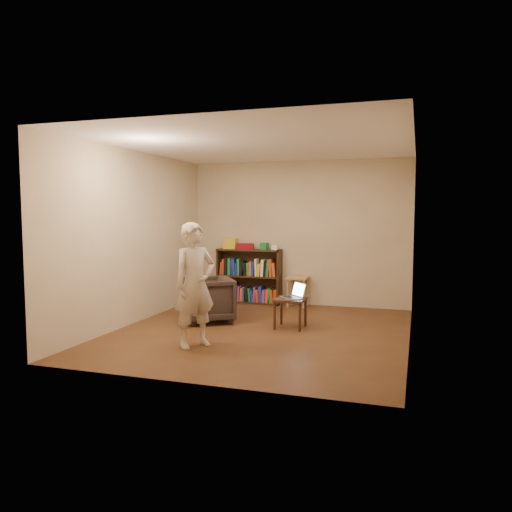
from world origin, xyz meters
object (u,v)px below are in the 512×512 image
(armchair, at_px, (208,299))
(laptop, at_px, (294,294))
(bookshelf, at_px, (249,279))
(stool, at_px, (298,282))
(side_table, at_px, (290,303))
(person, at_px, (195,285))

(armchair, height_order, laptop, armchair)
(bookshelf, height_order, armchair, bookshelf)
(stool, distance_m, laptop, 1.69)
(side_table, height_order, person, person)
(bookshelf, xyz_separation_m, person, (0.33, -3.08, 0.34))
(bookshelf, bearing_deg, armchair, -93.03)
(stool, xyz_separation_m, side_table, (0.29, -1.67, -0.07))
(bookshelf, distance_m, person, 3.12)
(bookshelf, distance_m, side_table, 2.13)
(bookshelf, relative_size, armchair, 1.59)
(stool, bearing_deg, side_table, -80.19)
(laptop, relative_size, person, 0.27)
(armchair, distance_m, side_table, 1.31)
(stool, bearing_deg, armchair, -121.66)
(laptop, bearing_deg, bookshelf, 172.15)
(stool, xyz_separation_m, armchair, (-1.02, -1.66, -0.09))
(laptop, bearing_deg, person, -78.80)
(bookshelf, bearing_deg, laptop, -53.49)
(armchair, height_order, side_table, armchair)
(stool, height_order, person, person)
(laptop, bearing_deg, armchair, -134.04)
(armchair, bearing_deg, laptop, 57.23)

